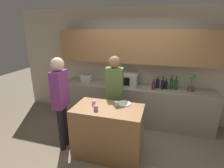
{
  "coord_description": "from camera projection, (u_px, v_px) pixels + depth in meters",
  "views": [
    {
      "loc": [
        0.6,
        -2.53,
        2.22
      ],
      "look_at": [
        -0.23,
        0.32,
        1.28
      ],
      "focal_mm": 28.0,
      "sensor_mm": 36.0,
      "label": 1
    }
  ],
  "objects": [
    {
      "name": "toaster",
      "position": [
        86.0,
        78.0,
        4.46
      ],
      "size": [
        0.26,
        0.16,
        0.18
      ],
      "color": "silver",
      "rests_on": "back_counter"
    },
    {
      "name": "cup_2",
      "position": [
        117.0,
        104.0,
        3.01
      ],
      "size": [
        0.07,
        0.07,
        0.1
      ],
      "color": "#9AB8A6",
      "rests_on": "kitchen_island"
    },
    {
      "name": "kitchen_island",
      "position": [
        108.0,
        131.0,
        3.13
      ],
      "size": [
        1.19,
        0.68,
        0.93
      ],
      "color": "#996B42",
      "rests_on": "ground_plane"
    },
    {
      "name": "ground_plane",
      "position": [
        120.0,
        158.0,
        3.14
      ],
      "size": [
        14.0,
        14.0,
        0.0
      ],
      "primitive_type": "plane",
      "color": "#7F705B"
    },
    {
      "name": "person_center",
      "position": [
        114.0,
        90.0,
        3.52
      ],
      "size": [
        0.36,
        0.23,
        1.72
      ],
      "rotation": [
        0.0,
        0.0,
        -3.05
      ],
      "color": "black",
      "rests_on": "ground_plane"
    },
    {
      "name": "bottle_5",
      "position": [
        176.0,
        84.0,
        3.89
      ],
      "size": [
        0.08,
        0.08,
        0.31
      ],
      "color": "#194723",
      "rests_on": "back_counter"
    },
    {
      "name": "back_wall",
      "position": [
        137.0,
        58.0,
        4.2
      ],
      "size": [
        6.4,
        0.4,
        2.7
      ],
      "color": "beige",
      "rests_on": "ground_plane"
    },
    {
      "name": "bottle_2",
      "position": [
        162.0,
        84.0,
        3.91
      ],
      "size": [
        0.07,
        0.07,
        0.29
      ],
      "color": "black",
      "rests_on": "back_counter"
    },
    {
      "name": "back_counter",
      "position": [
        133.0,
        104.0,
        4.28
      ],
      "size": [
        3.6,
        0.62,
        0.91
      ],
      "color": "gray",
      "rests_on": "ground_plane"
    },
    {
      "name": "microwave",
      "position": [
        127.0,
        79.0,
        4.16
      ],
      "size": [
        0.52,
        0.39,
        0.3
      ],
      "color": "#B7BABC",
      "rests_on": "back_counter"
    },
    {
      "name": "person_left",
      "position": [
        60.0,
        96.0,
        3.13
      ],
      "size": [
        0.23,
        0.35,
        1.76
      ],
      "rotation": [
        0.0,
        0.0,
        -1.51
      ],
      "color": "black",
      "rests_on": "ground_plane"
    },
    {
      "name": "bottle_0",
      "position": [
        153.0,
        85.0,
        3.9
      ],
      "size": [
        0.08,
        0.08,
        0.24
      ],
      "color": "maroon",
      "rests_on": "back_counter"
    },
    {
      "name": "bottle_4",
      "position": [
        171.0,
        84.0,
        3.91
      ],
      "size": [
        0.07,
        0.07,
        0.33
      ],
      "color": "#194723",
      "rests_on": "back_counter"
    },
    {
      "name": "plate_on_island",
      "position": [
        124.0,
        103.0,
        3.14
      ],
      "size": [
        0.26,
        0.26,
        0.01
      ],
      "color": "white",
      "rests_on": "kitchen_island"
    },
    {
      "name": "cup_0",
      "position": [
        96.0,
        108.0,
        2.88
      ],
      "size": [
        0.07,
        0.07,
        0.09
      ],
      "color": "#B983C8",
      "rests_on": "kitchen_island"
    },
    {
      "name": "bottle_1",
      "position": [
        158.0,
        84.0,
        4.0
      ],
      "size": [
        0.09,
        0.09,
        0.27
      ],
      "color": "black",
      "rests_on": "back_counter"
    },
    {
      "name": "cup_1",
      "position": [
        94.0,
        103.0,
        3.09
      ],
      "size": [
        0.07,
        0.07,
        0.08
      ],
      "color": "beige",
      "rests_on": "kitchen_island"
    },
    {
      "name": "potted_plant",
      "position": [
        192.0,
        82.0,
        3.77
      ],
      "size": [
        0.14,
        0.14,
        0.4
      ],
      "color": "brown",
      "rests_on": "back_counter"
    },
    {
      "name": "bottle_3",
      "position": [
        166.0,
        85.0,
        3.95
      ],
      "size": [
        0.08,
        0.08,
        0.22
      ],
      "color": "black",
      "rests_on": "back_counter"
    }
  ]
}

